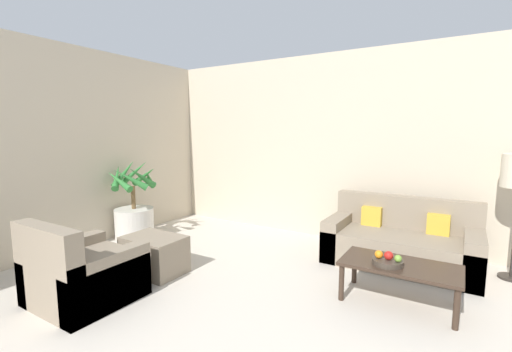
{
  "coord_description": "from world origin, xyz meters",
  "views": [
    {
      "loc": [
        0.93,
        1.45,
        1.58
      ],
      "look_at": [
        -1.39,
        5.26,
        1.0
      ],
      "focal_mm": 24.0,
      "sensor_mm": 36.0,
      "label": 1
    }
  ],
  "objects_px": {
    "fruit_bowl": "(388,262)",
    "orange_fruit": "(379,254)",
    "armchair": "(82,274)",
    "potted_palm": "(134,214)",
    "sofa_loveseat": "(400,243)",
    "apple_red": "(389,256)",
    "ottoman": "(154,254)",
    "coffee_table": "(399,269)",
    "apple_green": "(398,259)"
  },
  "relations": [
    {
      "from": "fruit_bowl",
      "to": "apple_green",
      "type": "relative_size",
      "value": 4.19
    },
    {
      "from": "potted_palm",
      "to": "armchair",
      "type": "bearing_deg",
      "value": -53.48
    },
    {
      "from": "sofa_loveseat",
      "to": "coffee_table",
      "type": "bearing_deg",
      "value": -81.82
    },
    {
      "from": "coffee_table",
      "to": "potted_palm",
      "type": "bearing_deg",
      "value": -179.8
    },
    {
      "from": "coffee_table",
      "to": "ottoman",
      "type": "height_order",
      "value": "ottoman"
    },
    {
      "from": "coffee_table",
      "to": "apple_red",
      "type": "bearing_deg",
      "value": -133.79
    },
    {
      "from": "apple_red",
      "to": "ottoman",
      "type": "height_order",
      "value": "apple_red"
    },
    {
      "from": "sofa_loveseat",
      "to": "fruit_bowl",
      "type": "bearing_deg",
      "value": -87.28
    },
    {
      "from": "sofa_loveseat",
      "to": "apple_red",
      "type": "distance_m",
      "value": 1.12
    },
    {
      "from": "potted_palm",
      "to": "armchair",
      "type": "relative_size",
      "value": 1.4
    },
    {
      "from": "potted_palm",
      "to": "apple_red",
      "type": "height_order",
      "value": "potted_palm"
    },
    {
      "from": "coffee_table",
      "to": "ottoman",
      "type": "distance_m",
      "value": 2.57
    },
    {
      "from": "potted_palm",
      "to": "apple_red",
      "type": "bearing_deg",
      "value": -1.22
    },
    {
      "from": "apple_green",
      "to": "ottoman",
      "type": "height_order",
      "value": "apple_green"
    },
    {
      "from": "fruit_bowl",
      "to": "ottoman",
      "type": "height_order",
      "value": "fruit_bowl"
    },
    {
      "from": "orange_fruit",
      "to": "apple_green",
      "type": "bearing_deg",
      "value": -2.2
    },
    {
      "from": "sofa_loveseat",
      "to": "ottoman",
      "type": "distance_m",
      "value": 2.88
    },
    {
      "from": "apple_green",
      "to": "ottoman",
      "type": "bearing_deg",
      "value": -166.65
    },
    {
      "from": "fruit_bowl",
      "to": "orange_fruit",
      "type": "height_order",
      "value": "orange_fruit"
    },
    {
      "from": "sofa_loveseat",
      "to": "apple_green",
      "type": "relative_size",
      "value": 25.78
    },
    {
      "from": "armchair",
      "to": "ottoman",
      "type": "distance_m",
      "value": 0.82
    },
    {
      "from": "apple_green",
      "to": "armchair",
      "type": "relative_size",
      "value": 0.08
    },
    {
      "from": "fruit_bowl",
      "to": "apple_red",
      "type": "bearing_deg",
      "value": -58.03
    },
    {
      "from": "potted_palm",
      "to": "sofa_loveseat",
      "type": "xyz_separation_m",
      "value": [
        3.49,
        1.02,
        -0.13
      ]
    },
    {
      "from": "ottoman",
      "to": "fruit_bowl",
      "type": "bearing_deg",
      "value": 14.38
    },
    {
      "from": "potted_palm",
      "to": "orange_fruit",
      "type": "bearing_deg",
      "value": -1.33
    },
    {
      "from": "armchair",
      "to": "orange_fruit",
      "type": "bearing_deg",
      "value": 30.85
    },
    {
      "from": "orange_fruit",
      "to": "ottoman",
      "type": "relative_size",
      "value": 0.11
    },
    {
      "from": "sofa_loveseat",
      "to": "apple_red",
      "type": "bearing_deg",
      "value": -86.89
    },
    {
      "from": "sofa_loveseat",
      "to": "fruit_bowl",
      "type": "xyz_separation_m",
      "value": [
        0.05,
        -1.08,
        0.14
      ]
    },
    {
      "from": "sofa_loveseat",
      "to": "orange_fruit",
      "type": "xyz_separation_m",
      "value": [
        -0.03,
        -1.1,
        0.2
      ]
    },
    {
      "from": "orange_fruit",
      "to": "apple_red",
      "type": "bearing_deg",
      "value": 3.09
    },
    {
      "from": "apple_red",
      "to": "armchair",
      "type": "distance_m",
      "value": 2.83
    },
    {
      "from": "fruit_bowl",
      "to": "ottoman",
      "type": "xyz_separation_m",
      "value": [
        -2.38,
        -0.61,
        -0.2
      ]
    },
    {
      "from": "armchair",
      "to": "potted_palm",
      "type": "bearing_deg",
      "value": 126.52
    },
    {
      "from": "sofa_loveseat",
      "to": "apple_green",
      "type": "height_order",
      "value": "sofa_loveseat"
    },
    {
      "from": "coffee_table",
      "to": "fruit_bowl",
      "type": "relative_size",
      "value": 3.76
    },
    {
      "from": "sofa_loveseat",
      "to": "armchair",
      "type": "height_order",
      "value": "armchair"
    },
    {
      "from": "fruit_bowl",
      "to": "potted_palm",
      "type": "bearing_deg",
      "value": 178.98
    },
    {
      "from": "coffee_table",
      "to": "apple_red",
      "type": "xyz_separation_m",
      "value": [
        -0.09,
        -0.09,
        0.14
      ]
    },
    {
      "from": "coffee_table",
      "to": "ottoman",
      "type": "xyz_separation_m",
      "value": [
        -2.47,
        -0.69,
        -0.12
      ]
    },
    {
      "from": "potted_palm",
      "to": "sofa_loveseat",
      "type": "distance_m",
      "value": 3.64
    },
    {
      "from": "fruit_bowl",
      "to": "apple_green",
      "type": "xyz_separation_m",
      "value": [
        0.09,
        -0.02,
        0.06
      ]
    },
    {
      "from": "coffee_table",
      "to": "fruit_bowl",
      "type": "bearing_deg",
      "value": -140.9
    },
    {
      "from": "apple_red",
      "to": "sofa_loveseat",
      "type": "bearing_deg",
      "value": 93.11
    },
    {
      "from": "sofa_loveseat",
      "to": "coffee_table",
      "type": "xyz_separation_m",
      "value": [
        0.14,
        -1.01,
        0.07
      ]
    },
    {
      "from": "ottoman",
      "to": "potted_palm",
      "type": "bearing_deg",
      "value": 149.9
    },
    {
      "from": "fruit_bowl",
      "to": "ottoman",
      "type": "distance_m",
      "value": 2.46
    },
    {
      "from": "apple_red",
      "to": "armchair",
      "type": "xyz_separation_m",
      "value": [
        -2.44,
        -1.41,
        -0.2
      ]
    },
    {
      "from": "armchair",
      "to": "ottoman",
      "type": "xyz_separation_m",
      "value": [
        0.06,
        0.82,
        -0.06
      ]
    }
  ]
}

